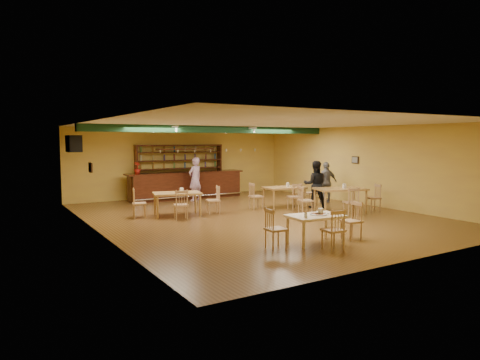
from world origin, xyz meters
TOP-DOWN VIEW (x-y plane):
  - floor at (0.00, 0.00)m, footprint 12.00×12.00m
  - ceiling_beam at (0.00, 2.80)m, footprint 10.00×0.30m
  - track_rail_left at (-1.80, 3.40)m, footprint 0.05×2.50m
  - track_rail_right at (1.40, 3.40)m, footprint 0.05×2.50m
  - ac_unit at (-4.80, 4.20)m, footprint 0.34×0.70m
  - picture_left at (-4.97, 1.00)m, footprint 0.04×0.34m
  - picture_right at (4.97, 0.50)m, footprint 0.04×0.34m
  - bar_counter at (-0.18, 5.15)m, footprint 5.12×0.85m
  - back_bar_hutch at (-0.18, 5.78)m, footprint 3.96×0.40m
  - poinsettia at (-2.29, 5.15)m, footprint 0.34×0.34m
  - dining_table_a at (-2.16, 1.45)m, footprint 1.70×1.26m
  - dining_table_b at (2.01, 1.16)m, footprint 1.56×1.03m
  - dining_table_d at (2.89, -0.84)m, footprint 1.88×1.43m
  - near_table at (-0.87, -3.87)m, footprint 1.36×0.94m
  - pizza_tray at (-0.78, -3.87)m, footprint 0.46×0.46m
  - parmesan_shaker at (-1.28, -4.01)m, footprint 0.08×0.08m
  - napkin_stack at (-0.55, -3.69)m, footprint 0.23×0.20m
  - pizza_server at (-0.64, -3.83)m, footprint 0.31×0.27m
  - side_plate at (-0.36, -4.06)m, footprint 0.24×0.24m
  - patron_bar at (-0.15, 4.33)m, footprint 0.75×0.61m
  - patron_right_a at (2.81, 0.36)m, footprint 1.06×1.02m
  - patron_right_b at (4.09, 1.16)m, footprint 0.99×0.52m

SIDE VIEW (x-z plane):
  - floor at x=0.00m, z-range 0.00..0.00m
  - near_table at x=-0.87m, z-range 0.00..0.69m
  - dining_table_b at x=2.01m, z-range 0.00..0.74m
  - dining_table_a at x=-2.16m, z-range 0.00..0.76m
  - dining_table_d at x=2.89m, z-range 0.00..0.83m
  - bar_counter at x=-0.18m, z-range 0.00..1.13m
  - side_plate at x=-0.36m, z-range 0.69..0.71m
  - pizza_tray at x=-0.78m, z-range 0.69..0.71m
  - napkin_stack at x=-0.55m, z-range 0.69..0.72m
  - pizza_server at x=-0.64m, z-range 0.71..0.71m
  - parmesan_shaker at x=-1.28m, z-range 0.69..0.80m
  - patron_right_b at x=4.09m, z-range 0.00..1.62m
  - patron_right_a at x=2.81m, z-range 0.00..1.72m
  - patron_bar at x=-0.15m, z-range 0.00..1.77m
  - back_bar_hutch at x=-0.18m, z-range 0.00..2.28m
  - poinsettia at x=-2.29m, z-range 1.13..1.61m
  - picture_left at x=-4.97m, z-range 1.56..1.84m
  - picture_right at x=4.97m, z-range 1.56..1.84m
  - ac_unit at x=-4.80m, z-range 2.11..2.59m
  - ceiling_beam at x=0.00m, z-range 2.75..3.00m
  - track_rail_left at x=-1.80m, z-range 2.92..2.96m
  - track_rail_right at x=1.40m, z-range 2.92..2.96m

